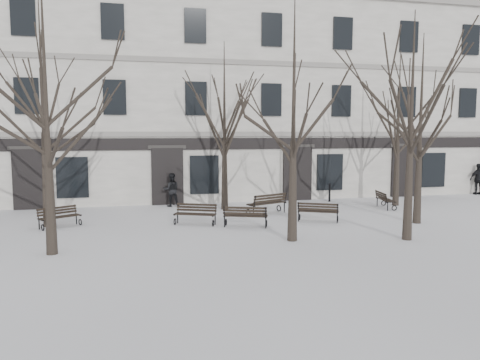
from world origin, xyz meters
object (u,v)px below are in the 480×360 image
object	(u,v)px
tree_2	(412,99)
bench_0	(59,216)
tree_3	(421,106)
bench_1	(245,215)
tree_1	(294,91)
tree_0	(45,78)
bench_3	(195,213)
bench_5	(385,199)
bench_4	(268,203)
bench_2	(318,211)

from	to	relation	value
tree_2	bench_0	bearing A→B (deg)	157.57
tree_3	bench_1	xyz separation A→B (m)	(-7.04, 0.75, -4.28)
tree_1	bench_1	bearing A→B (deg)	111.93
tree_0	tree_1	world-z (taller)	tree_0
tree_2	bench_1	xyz separation A→B (m)	(-4.96, 3.30, -4.37)
bench_3	bench_5	world-z (taller)	bench_3
bench_1	bench_4	xyz separation A→B (m)	(1.67, 2.60, 0.06)
tree_2	bench_4	world-z (taller)	tree_2
tree_3	bench_3	xyz separation A→B (m)	(-8.87, 1.74, -4.29)
bench_1	bench_4	size ratio (longest dim) A/B	0.90
bench_0	tree_1	bearing A→B (deg)	-60.04
bench_0	bench_2	size ratio (longest dim) A/B	0.94
tree_1	tree_0	bearing A→B (deg)	-179.82
bench_0	tree_3	bearing A→B (deg)	-42.28
bench_3	tree_0	bearing A→B (deg)	-119.57
tree_0	tree_3	world-z (taller)	tree_0
bench_2	bench_3	bearing A→B (deg)	20.54
tree_0	bench_3	distance (m)	7.74
bench_0	bench_5	size ratio (longest dim) A/B	0.96
tree_0	bench_3	bearing A→B (deg)	36.16
bench_2	bench_4	distance (m)	2.70
bench_1	bench_5	world-z (taller)	bench_1
bench_4	bench_3	bearing A→B (deg)	1.34
tree_2	bench_5	xyz separation A→B (m)	(2.77, 6.25, -4.39)
tree_3	tree_1	bearing A→B (deg)	-163.34
bench_2	tree_1	bearing A→B (deg)	81.20
bench_2	bench_4	bearing A→B (deg)	-28.19
bench_1	bench_0	bearing A→B (deg)	7.60
tree_2	tree_3	distance (m)	3.29
tree_0	tree_3	bearing A→B (deg)	7.56
tree_1	bench_2	xyz separation A→B (m)	(2.16, 2.92, -4.62)
bench_2	bench_3	world-z (taller)	bench_3
tree_2	bench_3	xyz separation A→B (m)	(-6.79, 4.29, -4.38)
tree_0	tree_2	bearing A→B (deg)	-3.53
tree_1	bench_5	world-z (taller)	tree_1
bench_3	bench_5	xyz separation A→B (m)	(9.55, 1.96, -0.01)
bench_1	tree_2	bearing A→B (deg)	167.28
tree_0	bench_3	size ratio (longest dim) A/B	4.86
bench_0	bench_1	world-z (taller)	bench_1
tree_2	bench_3	size ratio (longest dim) A/B	4.44
bench_1	bench_3	size ratio (longest dim) A/B	1.03
bench_3	bench_1	bearing A→B (deg)	-4.19
bench_4	bench_5	size ratio (longest dim) A/B	1.19
bench_1	bench_3	xyz separation A→B (m)	(-1.83, 0.99, -0.01)
bench_3	bench_4	size ratio (longest dim) A/B	0.87
tree_1	bench_4	bearing A→B (deg)	82.91
bench_5	bench_1	bearing A→B (deg)	122.28
tree_0	bench_3	world-z (taller)	tree_0
tree_0	bench_1	size ratio (longest dim) A/B	4.72
tree_1	tree_2	bearing A→B (deg)	-10.72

